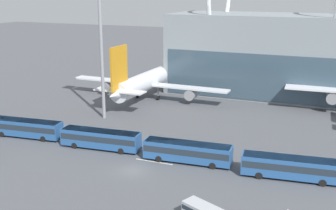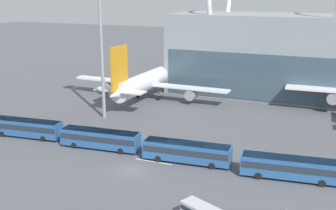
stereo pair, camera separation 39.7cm
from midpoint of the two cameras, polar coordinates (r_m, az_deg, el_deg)
ground_plane at (r=61.70m, az=-4.63°, el=-8.80°), size 440.00×440.00×0.00m
airliner_at_gate_near at (r=99.87m, az=-2.51°, el=3.36°), size 39.60×36.87×14.16m
shuttle_bus_1 at (r=78.27m, az=-18.53°, el=-2.83°), size 13.58×4.20×3.10m
shuttle_bus_2 at (r=69.72m, az=-9.01°, el=-4.42°), size 13.56×4.00×3.10m
shuttle_bus_3 at (r=63.55m, az=2.75°, el=-6.23°), size 13.54×3.87×3.10m
shuttle_bus_4 at (r=60.54m, az=16.41°, el=-8.02°), size 13.59×4.34×3.10m
floodlight_mast at (r=83.11m, az=-8.98°, el=10.60°), size 2.61×2.61×30.16m
lane_stripe_0 at (r=75.44m, az=-14.46°, el=-4.65°), size 9.35×0.31×0.01m
lane_stripe_2 at (r=64.41m, az=-1.81°, el=-7.68°), size 6.09×0.34×0.01m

